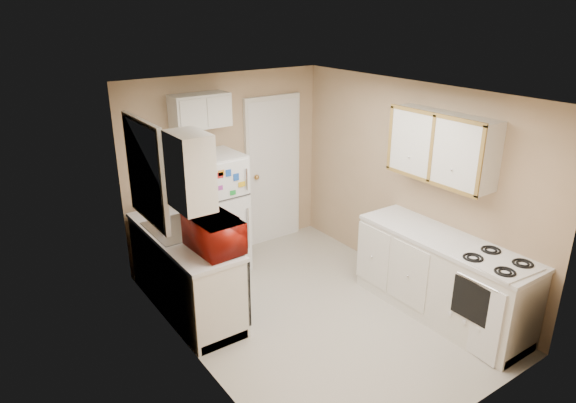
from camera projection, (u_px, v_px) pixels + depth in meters
floor at (314, 312)px, 5.67m from camera, size 3.80×3.80×0.00m
ceiling at (318, 93)px, 4.81m from camera, size 3.80×3.80×0.00m
wall_left at (190, 246)px, 4.49m from camera, size 3.80×3.80×0.00m
wall_right at (411, 185)px, 5.99m from camera, size 3.80×3.80×0.00m
wall_back at (227, 166)px, 6.69m from camera, size 2.80×2.80×0.00m
wall_front at (474, 291)px, 3.79m from camera, size 2.80×2.80×0.00m
left_counter at (185, 271)px, 5.61m from camera, size 0.60×1.80×0.90m
dishwasher at (235, 283)px, 5.29m from camera, size 0.03×0.58×0.72m
sink at (176, 232)px, 5.58m from camera, size 0.54×0.74×0.16m
microwave at (215, 236)px, 5.05m from camera, size 0.62×0.37×0.40m
soap_bottle at (164, 211)px, 5.79m from camera, size 0.11×0.11×0.18m
window_blinds at (146, 172)px, 5.17m from camera, size 0.10×0.98×1.08m
upper_cabinet_left at (190, 171)px, 4.53m from camera, size 0.30×0.45×0.70m
refrigerator at (217, 214)px, 6.34m from camera, size 0.65×0.63×1.52m
cabinet_over_fridge at (200, 111)px, 6.08m from camera, size 0.70×0.30×0.40m
interior_door at (273, 171)px, 7.10m from camera, size 0.86×0.06×2.08m
right_counter at (442, 277)px, 5.49m from camera, size 0.60×2.00×0.90m
stove at (490, 308)px, 5.02m from camera, size 0.58×0.69×0.80m
upper_cabinet_right at (442, 147)px, 5.31m from camera, size 0.30×1.20×0.70m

